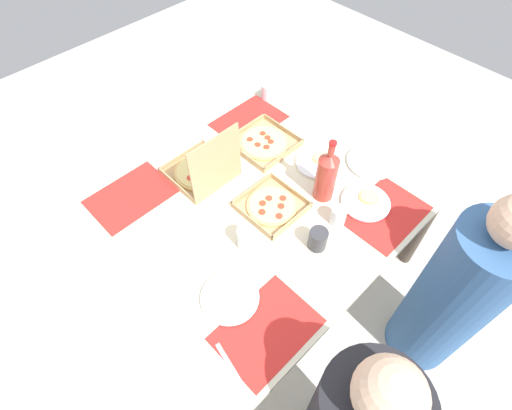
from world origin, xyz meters
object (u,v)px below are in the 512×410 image
Objects in this scene: soda_bottle at (326,175)px; cup_spare at (338,216)px; pizza_box_center at (203,170)px; plate_near_right at (371,162)px; cup_dark at (318,239)px; diner_left_seat at (453,297)px; plate_near_left at (230,298)px; pizza_box_corner_right at (272,206)px; plate_middle at (318,162)px; plate_far_left at (366,202)px; pizza_box_edge_far at (264,143)px; cup_clear_right at (246,238)px; cup_red at (268,91)px.

cup_spare is at bearing 62.89° from soda_bottle.
pizza_box_center is 0.80m from plate_near_right.
cup_spare is (-0.24, 0.60, -0.00)m from pizza_box_center.
diner_left_seat reaches higher than cup_dark.
plate_near_left is 0.96m from plate_near_right.
pizza_box_corner_right is 0.82× the size of pizza_box_center.
plate_middle is (-0.44, 0.32, -0.04)m from pizza_box_center.
cup_spare is (0.20, 0.28, 0.03)m from plate_middle.
soda_bottle is (0.10, -0.17, 0.12)m from plate_far_left.
pizza_box_corner_right is 0.27m from cup_dark.
plate_near_right is at bearing 121.42° from pizza_box_edge_far.
pizza_box_corner_right is at bearing -26.82° from soda_bottle.
pizza_box_center is at bearing -82.00° from cup_dark.
diner_left_seat is (-0.07, 1.09, -0.22)m from pizza_box_edge_far.
cup_dark is (0.54, 0.12, 0.04)m from plate_near_right.
plate_near_left is at bearing -5.75° from cup_spare.
soda_bottle is (0.04, 0.41, 0.12)m from pizza_box_edge_far.
soda_bottle is (-0.31, 0.46, 0.08)m from pizza_box_center.
diner_left_seat reaches higher than cup_spare.
cup_clear_right reaches higher than plate_near_left.
cup_clear_right is (0.21, 0.06, 0.04)m from pizza_box_corner_right.
plate_middle is (-0.77, -0.22, 0.00)m from plate_near_left.
cup_red is (-0.54, -0.56, 0.03)m from pizza_box_corner_right.
soda_bottle is at bearing -172.66° from plate_near_left.
cup_red is at bearing -98.86° from diner_left_seat.
plate_near_right is at bearing 164.63° from pizza_box_corner_right.
plate_near_right is at bearing -167.64° from cup_dark.
cup_dark is 0.29m from cup_clear_right.
plate_middle is (0.18, -0.18, 0.00)m from plate_near_right.
plate_far_left is 0.18× the size of diner_left_seat.
pizza_box_corner_right is 1.18× the size of plate_middle.
plate_far_left is (-0.41, 0.62, -0.04)m from pizza_box_center.
plate_near_right is 0.70m from cup_red.
soda_bottle is (-0.64, -0.08, 0.12)m from plate_near_left.
cup_spare is (-0.15, 0.25, 0.03)m from pizza_box_corner_right.
plate_middle reaches higher than plate_near_left.
soda_bottle reaches higher than pizza_box_edge_far.
plate_middle is (-0.35, -0.03, -0.00)m from pizza_box_corner_right.
pizza_box_edge_far reaches higher than plate_near_right.
soda_bottle is 0.29m from cup_dark.
diner_left_seat is (-0.01, 0.51, -0.21)m from plate_far_left.
cup_red is 0.07× the size of diner_left_seat.
diner_left_seat reaches higher than pizza_box_edge_far.
soda_bottle reaches higher than pizza_box_corner_right.
pizza_box_corner_right is 0.42m from plate_far_left.
pizza_box_edge_far is 1.11m from diner_left_seat.
cup_dark reaches higher than plate_far_left.
plate_near_left is at bearing -38.16° from diner_left_seat.
pizza_box_edge_far is at bearing -115.05° from cup_dark.
plate_near_right is (-0.63, 0.49, -0.04)m from pizza_box_center.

